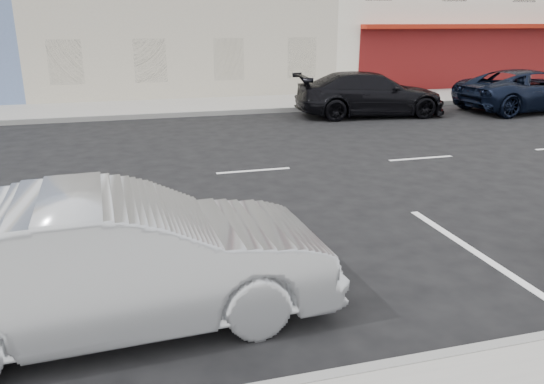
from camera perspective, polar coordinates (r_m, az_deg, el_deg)
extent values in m
plane|color=black|center=(11.92, 7.40, 2.97)|extent=(120.00, 120.00, 0.00)
cube|color=gray|center=(19.53, -16.83, 8.48)|extent=(80.00, 3.40, 0.15)
cube|color=gray|center=(17.85, -16.90, 7.64)|extent=(80.00, 0.12, 0.16)
cylinder|color=beige|center=(25.37, 25.77, 10.38)|extent=(0.20, 0.20, 0.60)
sphere|color=beige|center=(25.34, 25.87, 11.10)|extent=(0.20, 0.20, 0.20)
imported|color=#9DA0A4|center=(5.66, -16.23, -7.07)|extent=(4.55, 1.78, 1.48)
imported|color=black|center=(20.92, 25.89, 9.82)|extent=(5.31, 2.76, 1.43)
imported|color=black|center=(18.15, 10.51, 10.33)|extent=(5.15, 2.53, 1.44)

